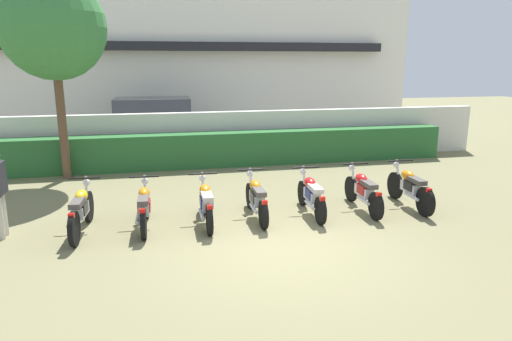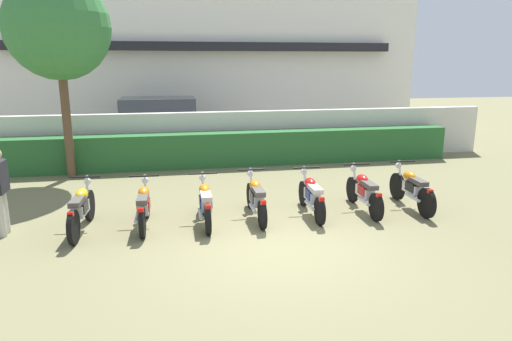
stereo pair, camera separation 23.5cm
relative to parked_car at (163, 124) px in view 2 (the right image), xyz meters
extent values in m
plane|color=olive|center=(1.92, -10.06, -0.94)|extent=(60.00, 60.00, 0.00)
cube|color=white|center=(1.92, 5.68, 2.52)|extent=(19.21, 6.00, 6.91)
cube|color=black|center=(1.92, 2.43, 2.86)|extent=(16.13, 0.50, 0.36)
cube|color=silver|center=(1.92, -2.69, -0.13)|extent=(18.25, 0.30, 1.62)
cube|color=#28602D|center=(1.92, -3.39, -0.41)|extent=(14.60, 0.70, 1.05)
cube|color=black|center=(0.05, 0.00, -0.20)|extent=(4.54, 1.96, 1.00)
cube|color=#2D333D|center=(-0.15, 0.00, 0.63)|extent=(2.74, 1.76, 0.65)
cylinder|color=black|center=(1.65, 0.89, -0.60)|extent=(0.68, 0.24, 0.68)
cylinder|color=black|center=(1.60, -0.96, -0.60)|extent=(0.68, 0.24, 0.68)
cylinder|color=black|center=(-1.50, 0.96, -0.60)|extent=(0.68, 0.24, 0.68)
cylinder|color=black|center=(-1.55, -0.89, -0.60)|extent=(0.68, 0.24, 0.68)
cylinder|color=brown|center=(-2.58, -4.00, 0.61)|extent=(0.23, 0.23, 3.10)
sphere|color=#387A3D|center=(-2.58, -4.00, 3.12)|extent=(2.74, 2.74, 2.74)
cylinder|color=black|center=(-1.53, -7.88, -0.62)|extent=(0.13, 0.64, 0.63)
cylinder|color=black|center=(-1.61, -9.18, -0.62)|extent=(0.13, 0.64, 0.63)
cube|color=silver|center=(-1.57, -8.58, -0.47)|extent=(0.24, 0.61, 0.22)
ellipsoid|color=yellow|center=(-1.56, -8.41, -0.24)|extent=(0.25, 0.45, 0.22)
cube|color=#4C4742|center=(-1.59, -8.81, -0.26)|extent=(0.23, 0.53, 0.10)
cube|color=red|center=(-1.62, -9.28, -0.34)|extent=(0.10, 0.09, 0.08)
cylinder|color=silver|center=(-1.53, -7.97, -0.30)|extent=(0.06, 0.23, 0.65)
cylinder|color=black|center=(-1.54, -8.06, 0.02)|extent=(0.60, 0.07, 0.04)
sphere|color=silver|center=(-1.53, -7.86, -0.12)|extent=(0.14, 0.14, 0.14)
cylinder|color=silver|center=(-1.71, -8.82, -0.60)|extent=(0.11, 0.55, 0.07)
cube|color=black|center=(-1.57, -8.63, -0.42)|extent=(0.26, 0.37, 0.20)
cylinder|color=black|center=(-0.38, -7.91, -0.65)|extent=(0.11, 0.58, 0.58)
cylinder|color=black|center=(-0.42, -9.11, -0.65)|extent=(0.11, 0.58, 0.58)
cube|color=silver|center=(-0.40, -8.56, -0.50)|extent=(0.22, 0.61, 0.22)
ellipsoid|color=orange|center=(-0.40, -8.39, -0.27)|extent=(0.23, 0.45, 0.22)
cube|color=#4C4742|center=(-0.41, -8.79, -0.29)|extent=(0.22, 0.53, 0.10)
cube|color=red|center=(-0.42, -9.21, -0.37)|extent=(0.10, 0.08, 0.08)
cylinder|color=silver|center=(-0.38, -8.00, -0.33)|extent=(0.06, 0.23, 0.65)
cylinder|color=black|center=(-0.39, -8.09, -0.01)|extent=(0.60, 0.05, 0.04)
sphere|color=silver|center=(-0.38, -7.89, -0.15)|extent=(0.14, 0.14, 0.14)
cylinder|color=silver|center=(-0.53, -8.81, -0.63)|extent=(0.09, 0.55, 0.07)
cube|color=#A51414|center=(-0.40, -8.61, -0.45)|extent=(0.25, 0.37, 0.20)
cylinder|color=black|center=(0.81, -7.92, -0.65)|extent=(0.10, 0.58, 0.58)
cylinder|color=black|center=(0.79, -9.16, -0.65)|extent=(0.10, 0.58, 0.58)
cube|color=silver|center=(0.80, -8.59, -0.50)|extent=(0.21, 0.60, 0.22)
ellipsoid|color=orange|center=(0.80, -8.42, -0.27)|extent=(0.22, 0.44, 0.22)
cube|color=#B2ADA3|center=(0.80, -8.82, -0.29)|extent=(0.21, 0.52, 0.10)
cube|color=red|center=(0.79, -9.26, -0.37)|extent=(0.10, 0.08, 0.08)
cylinder|color=silver|center=(0.80, -8.01, -0.33)|extent=(0.05, 0.23, 0.65)
cylinder|color=black|center=(0.80, -8.10, -0.01)|extent=(0.60, 0.04, 0.04)
sphere|color=silver|center=(0.81, -7.90, -0.15)|extent=(0.14, 0.14, 0.14)
cylinder|color=silver|center=(0.68, -8.84, -0.63)|extent=(0.08, 0.55, 0.07)
cube|color=navy|center=(0.80, -8.64, -0.45)|extent=(0.24, 0.36, 0.20)
cylinder|color=black|center=(1.87, -7.74, -0.65)|extent=(0.10, 0.57, 0.57)
cylinder|color=black|center=(1.86, -9.08, -0.65)|extent=(0.10, 0.57, 0.57)
cube|color=silver|center=(1.87, -8.46, -0.50)|extent=(0.21, 0.60, 0.22)
ellipsoid|color=orange|center=(1.87, -8.29, -0.27)|extent=(0.22, 0.44, 0.22)
cube|color=#4C4742|center=(1.86, -8.69, -0.29)|extent=(0.21, 0.52, 0.10)
cube|color=red|center=(1.86, -9.18, -0.37)|extent=(0.10, 0.08, 0.08)
cylinder|color=silver|center=(1.87, -7.83, -0.33)|extent=(0.05, 0.23, 0.65)
cylinder|color=black|center=(1.87, -7.92, -0.01)|extent=(0.60, 0.04, 0.04)
sphere|color=silver|center=(1.87, -7.72, -0.15)|extent=(0.14, 0.14, 0.14)
cylinder|color=silver|center=(1.74, -8.71, -0.63)|extent=(0.08, 0.55, 0.07)
cube|color=black|center=(1.87, -8.51, -0.45)|extent=(0.24, 0.36, 0.20)
cylinder|color=black|center=(3.09, -7.80, -0.65)|extent=(0.11, 0.57, 0.56)
cylinder|color=black|center=(3.03, -9.08, -0.65)|extent=(0.11, 0.57, 0.56)
cube|color=silver|center=(3.06, -8.49, -0.50)|extent=(0.22, 0.61, 0.22)
ellipsoid|color=red|center=(3.07, -8.32, -0.27)|extent=(0.24, 0.45, 0.22)
cube|color=beige|center=(3.05, -8.72, -0.29)|extent=(0.22, 0.53, 0.10)
cube|color=red|center=(3.03, -9.18, -0.37)|extent=(0.10, 0.08, 0.08)
cylinder|color=silver|center=(3.08, -7.89, -0.33)|extent=(0.06, 0.23, 0.65)
cylinder|color=black|center=(3.08, -7.98, -0.01)|extent=(0.60, 0.06, 0.04)
sphere|color=silver|center=(3.09, -7.78, -0.15)|extent=(0.14, 0.14, 0.14)
cylinder|color=silver|center=(2.93, -8.73, -0.63)|extent=(0.09, 0.55, 0.07)
cube|color=navy|center=(3.06, -8.54, -0.45)|extent=(0.25, 0.37, 0.20)
cylinder|color=black|center=(4.29, -7.75, -0.64)|extent=(0.11, 0.59, 0.59)
cylinder|color=black|center=(4.24, -9.09, -0.64)|extent=(0.11, 0.59, 0.59)
cube|color=silver|center=(4.26, -8.47, -0.49)|extent=(0.22, 0.61, 0.22)
ellipsoid|color=red|center=(4.27, -8.30, -0.26)|extent=(0.24, 0.45, 0.22)
cube|color=#4C4742|center=(4.25, -8.70, -0.28)|extent=(0.22, 0.53, 0.10)
cube|color=red|center=(4.24, -9.19, -0.36)|extent=(0.10, 0.08, 0.08)
cylinder|color=silver|center=(4.28, -7.84, -0.32)|extent=(0.06, 0.23, 0.65)
cylinder|color=black|center=(4.28, -7.93, 0.00)|extent=(0.60, 0.06, 0.04)
sphere|color=silver|center=(4.29, -7.73, -0.14)|extent=(0.14, 0.14, 0.14)
cylinder|color=silver|center=(4.13, -8.71, -0.62)|extent=(0.09, 0.55, 0.07)
cube|color=#A51414|center=(4.26, -8.52, -0.44)|extent=(0.25, 0.37, 0.20)
cylinder|color=black|center=(5.40, -7.78, -0.62)|extent=(0.11, 0.64, 0.64)
cylinder|color=black|center=(5.36, -9.11, -0.62)|extent=(0.11, 0.64, 0.64)
cube|color=silver|center=(5.38, -8.50, -0.47)|extent=(0.22, 0.61, 0.22)
ellipsoid|color=orange|center=(5.38, -8.33, -0.24)|extent=(0.23, 0.45, 0.22)
cube|color=#4C4742|center=(5.37, -8.72, -0.26)|extent=(0.22, 0.53, 0.10)
cube|color=red|center=(5.35, -9.21, -0.34)|extent=(0.10, 0.08, 0.08)
cylinder|color=silver|center=(5.40, -7.87, -0.30)|extent=(0.06, 0.23, 0.65)
cylinder|color=black|center=(5.39, -7.96, 0.02)|extent=(0.60, 0.05, 0.04)
sphere|color=silver|center=(5.40, -7.76, -0.12)|extent=(0.14, 0.14, 0.14)
cylinder|color=silver|center=(5.25, -8.74, -0.60)|extent=(0.09, 0.55, 0.07)
cube|color=black|center=(5.38, -8.55, -0.42)|extent=(0.25, 0.37, 0.20)
cylinder|color=beige|center=(-2.99, -8.33, -0.52)|extent=(0.13, 0.13, 0.83)
cylinder|color=beige|center=(-2.99, -8.55, -0.52)|extent=(0.13, 0.13, 0.83)
cylinder|color=#232328|center=(-2.99, -8.15, 0.20)|extent=(0.09, 0.09, 0.56)
camera|label=1|loc=(-0.14, -17.35, 2.27)|focal=32.22mm
camera|label=2|loc=(0.09, -17.39, 2.27)|focal=32.22mm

